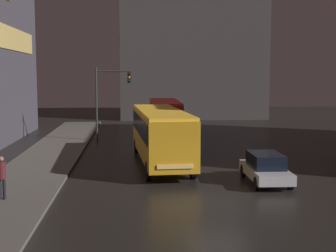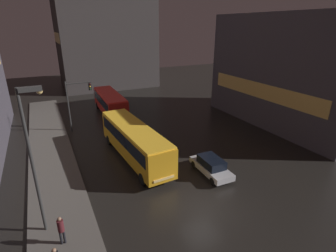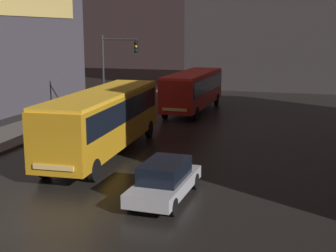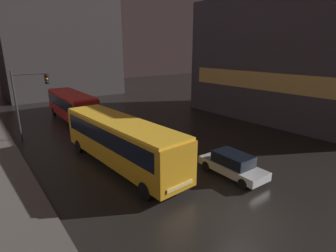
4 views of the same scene
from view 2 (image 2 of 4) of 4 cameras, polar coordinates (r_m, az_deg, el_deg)
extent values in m
plane|color=black|center=(19.38, 7.44, -17.01)|extent=(120.00, 120.00, 0.00)
cube|color=#56514C|center=(25.43, -23.63, -8.56)|extent=(4.00, 48.00, 0.15)
cube|color=#423D47|center=(36.73, 25.74, 10.83)|extent=(10.00, 20.10, 13.27)
cube|color=#E0B25B|center=(33.43, 19.77, 7.19)|extent=(0.24, 17.09, 1.80)
cube|color=#383333|center=(56.36, -13.78, 21.97)|extent=(18.00, 12.00, 26.56)
cube|color=#EAC66B|center=(55.03, -22.95, 17.29)|extent=(0.24, 10.20, 1.80)
cube|color=orange|center=(24.57, -7.35, -3.26)|extent=(3.18, 11.62, 2.58)
cube|color=black|center=(24.35, -7.41, -2.10)|extent=(3.19, 10.70, 1.10)
cube|color=yellow|center=(24.04, -7.51, -0.28)|extent=(3.12, 11.38, 0.16)
cube|color=#F4CC72|center=(20.37, -0.90, -11.44)|extent=(1.77, 0.20, 0.20)
cylinder|color=black|center=(22.14, 0.01, -9.90)|extent=(0.31, 1.01, 1.00)
cylinder|color=black|center=(21.27, -5.57, -11.44)|extent=(0.31, 1.01, 1.00)
cylinder|color=black|center=(29.20, -8.38, -2.11)|extent=(0.31, 1.01, 1.00)
cylinder|color=black|center=(28.55, -12.73, -2.99)|extent=(0.31, 1.01, 1.00)
cube|color=#AD1E19|center=(37.68, -12.51, 4.97)|extent=(2.70, 10.07, 2.39)
cube|color=black|center=(37.56, -12.56, 5.63)|extent=(2.74, 9.27, 1.10)
cube|color=red|center=(37.36, -12.66, 6.85)|extent=(2.64, 9.87, 0.16)
cube|color=#F4CC72|center=(33.24, -10.41, 1.51)|extent=(1.76, 0.13, 0.20)
cylinder|color=black|center=(34.96, -9.15, 1.80)|extent=(0.27, 1.00, 1.00)
cylinder|color=black|center=(34.46, -12.83, 1.24)|extent=(0.27, 1.00, 1.00)
cylinder|color=black|center=(41.66, -11.97, 4.77)|extent=(0.27, 1.00, 1.00)
cylinder|color=black|center=(41.23, -15.09, 4.32)|extent=(0.27, 1.00, 1.00)
cube|color=#B7B7BC|center=(22.84, 9.34, -9.01)|extent=(1.86, 4.43, 0.50)
cube|color=black|center=(22.55, 9.43, -7.71)|extent=(1.55, 2.45, 0.69)
cylinder|color=black|center=(22.36, 13.17, -10.73)|extent=(0.22, 0.64, 0.64)
cylinder|color=black|center=(21.53, 9.72, -11.80)|extent=(0.22, 0.64, 0.64)
cylinder|color=black|center=(24.42, 8.94, -7.49)|extent=(0.22, 0.64, 0.64)
cylinder|color=black|center=(23.66, 5.68, -8.32)|extent=(0.22, 0.64, 0.64)
sphere|color=#8C664C|center=(14.97, -23.58, -23.58)|extent=(0.22, 0.22, 0.22)
cylinder|color=black|center=(17.34, -22.28, -21.56)|extent=(0.14, 0.14, 0.88)
cylinder|color=black|center=(17.34, -21.65, -21.47)|extent=(0.14, 0.14, 0.88)
cylinder|color=#4C191E|center=(16.82, -22.36, -19.46)|extent=(0.36, 0.36, 0.73)
sphere|color=#8C664C|center=(16.53, -22.60, -18.19)|extent=(0.22, 0.22, 0.22)
cylinder|color=#2D2D2D|center=(32.56, -20.82, 3.84)|extent=(0.16, 0.16, 6.00)
cylinder|color=#2D2D2D|center=(32.06, -19.08, 8.81)|extent=(2.65, 0.12, 0.12)
cube|color=black|center=(32.34, -16.65, 8.28)|extent=(0.30, 0.24, 0.90)
sphere|color=#390706|center=(32.15, -16.66, 8.71)|extent=(0.18, 0.18, 0.18)
sphere|color=gold|center=(32.20, -16.60, 8.23)|extent=(0.18, 0.18, 0.18)
sphere|color=black|center=(32.26, -16.55, 7.75)|extent=(0.18, 0.18, 0.18)
cylinder|color=#2D2D2D|center=(16.53, -27.35, -7.75)|extent=(0.18, 0.18, 8.89)
cube|color=#383838|center=(15.09, -27.81, 7.12)|extent=(1.10, 0.36, 0.24)
sphere|color=#F4CC72|center=(15.11, -26.20, 6.82)|extent=(0.32, 0.32, 0.32)
camera|label=1|loc=(10.66, 98.44, -44.52)|focal=50.00mm
camera|label=3|loc=(17.73, 60.77, -8.54)|focal=50.00mm
camera|label=4|loc=(7.66, -26.09, -14.76)|focal=28.00mm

